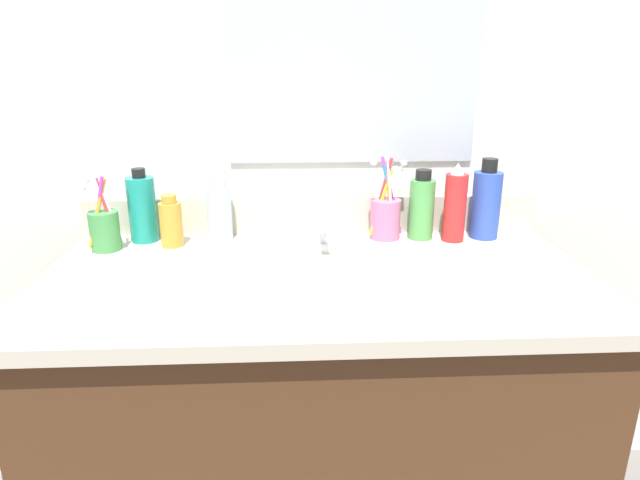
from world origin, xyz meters
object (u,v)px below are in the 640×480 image
(bottle_toner_green, at_px, (422,207))
(bottle_gel_clear, at_px, (219,212))
(faucet, at_px, (322,237))
(soap_bar, at_px, (255,239))
(bottle_mouthwash_teal, at_px, (142,209))
(bottle_shampoo_blue, at_px, (486,203))
(cup_pink, at_px, (386,216))
(cup_green, at_px, (105,228))
(bottle_spray_red, at_px, (455,206))
(bottle_oil_amber, at_px, (171,223))

(bottle_toner_green, distance_m, bottle_gel_clear, 0.48)
(faucet, distance_m, soap_bar, 0.16)
(bottle_toner_green, distance_m, bottle_mouthwash_teal, 0.66)
(bottle_shampoo_blue, xyz_separation_m, bottle_gel_clear, (-0.63, 0.02, -0.02))
(bottle_mouthwash_teal, bearing_deg, cup_pink, -0.98)
(bottle_toner_green, relative_size, bottle_mouthwash_teal, 0.96)
(bottle_mouthwash_teal, bearing_deg, bottle_shampoo_blue, -1.04)
(bottle_toner_green, bearing_deg, cup_green, -176.15)
(cup_green, bearing_deg, cup_pink, 4.67)
(bottle_spray_red, xyz_separation_m, bottle_gel_clear, (-0.55, 0.04, -0.02))
(bottle_gel_clear, xyz_separation_m, bottle_mouthwash_teal, (-0.18, -0.00, 0.01))
(soap_bar, bearing_deg, bottle_toner_green, 3.29)
(bottle_oil_amber, distance_m, soap_bar, 0.19)
(bottle_spray_red, bearing_deg, soap_bar, -179.89)
(bottle_toner_green, xyz_separation_m, bottle_gel_clear, (-0.48, 0.01, -0.01))
(soap_bar, bearing_deg, bottle_oil_amber, -178.35)
(soap_bar, bearing_deg, bottle_mouthwash_teal, 172.17)
(soap_bar, bearing_deg, cup_pink, 4.84)
(bottle_gel_clear, relative_size, bottle_mouthwash_teal, 0.84)
(faucet, height_order, cup_pink, cup_pink)
(bottle_spray_red, relative_size, bottle_mouthwash_teal, 1.07)
(cup_green, bearing_deg, bottle_oil_amber, 8.28)
(bottle_oil_amber, xyz_separation_m, bottle_mouthwash_teal, (-0.07, 0.04, 0.02))
(bottle_spray_red, relative_size, cup_pink, 0.94)
(faucet, distance_m, cup_green, 0.49)
(bottle_spray_red, distance_m, bottle_mouthwash_teal, 0.73)
(cup_pink, bearing_deg, bottle_spray_red, -9.12)
(bottle_gel_clear, distance_m, bottle_mouthwash_teal, 0.18)
(faucet, distance_m, bottle_spray_red, 0.32)
(bottle_gel_clear, xyz_separation_m, cup_pink, (0.39, -0.01, -0.01))
(bottle_mouthwash_teal, distance_m, soap_bar, 0.27)
(cup_green, bearing_deg, bottle_toner_green, 3.85)
(bottle_spray_red, xyz_separation_m, cup_green, (-0.80, -0.03, -0.03))
(bottle_spray_red, distance_m, bottle_gel_clear, 0.55)
(faucet, xyz_separation_m, soap_bar, (-0.15, 0.04, -0.02))
(faucet, relative_size, cup_pink, 0.81)
(faucet, distance_m, bottle_mouthwash_teal, 0.43)
(faucet, relative_size, bottle_shampoo_blue, 0.83)
(cup_green, xyz_separation_m, cup_pink, (0.64, 0.05, 0.00))
(bottle_oil_amber, bearing_deg, cup_pink, 3.63)
(bottle_toner_green, relative_size, cup_pink, 0.84)
(faucet, distance_m, cup_pink, 0.17)
(bottle_mouthwash_teal, relative_size, cup_green, 0.91)
(bottle_mouthwash_teal, relative_size, cup_pink, 0.88)
(cup_green, bearing_deg, bottle_mouthwash_teal, 41.69)
(faucet, xyz_separation_m, cup_pink, (0.16, 0.07, 0.03))
(bottle_mouthwash_teal, height_order, soap_bar, bottle_mouthwash_teal)
(faucet, bearing_deg, soap_bar, 163.87)
(bottle_shampoo_blue, bearing_deg, bottle_gel_clear, 178.64)
(bottle_spray_red, bearing_deg, cup_pink, 170.88)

